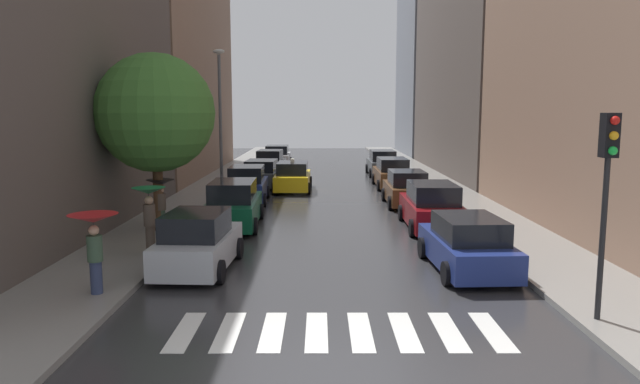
{
  "coord_description": "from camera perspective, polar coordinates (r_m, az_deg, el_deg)",
  "views": [
    {
      "loc": [
        -0.38,
        -9.36,
        4.51
      ],
      "look_at": [
        -0.41,
        16.27,
        0.91
      ],
      "focal_mm": 32.89,
      "sensor_mm": 36.0,
      "label": 1
    }
  ],
  "objects": [
    {
      "name": "parked_car_right_third",
      "position": [
        28.03,
        8.48,
        0.27
      ],
      "size": [
        2.02,
        4.09,
        1.67
      ],
      "rotation": [
        0.0,
        0.0,
        1.57
      ],
      "color": "brown",
      "rests_on": "ground"
    },
    {
      "name": "parked_car_left_second",
      "position": [
        22.87,
        -8.33,
        -1.31
      ],
      "size": [
        2.15,
        4.76,
        1.82
      ],
      "rotation": [
        0.0,
        0.0,
        1.6
      ],
      "color": "#0C4C2D",
      "rests_on": "ground"
    },
    {
      "name": "parked_car_left_sixth",
      "position": [
        47.22,
        -4.1,
        3.46
      ],
      "size": [
        2.17,
        4.45,
        1.69
      ],
      "rotation": [
        0.0,
        0.0,
        1.58
      ],
      "color": "silver",
      "rests_on": "ground"
    },
    {
      "name": "pedestrian_near_tree",
      "position": [
        21.91,
        -15.18,
        -0.14
      ],
      "size": [
        1.0,
        1.0,
        1.87
      ],
      "rotation": [
        0.0,
        0.0,
        0.3
      ],
      "color": "#38513D",
      "rests_on": "sidewalk_left"
    },
    {
      "name": "parked_car_right_fifth",
      "position": [
        40.82,
        6.15,
        2.76
      ],
      "size": [
        2.04,
        4.59,
        1.75
      ],
      "rotation": [
        0.0,
        0.0,
        1.57
      ],
      "color": "#474C51",
      "rests_on": "ground"
    },
    {
      "name": "street_tree_left",
      "position": [
        21.74,
        -15.66,
        7.4
      ],
      "size": [
        4.22,
        4.22,
        6.36
      ],
      "color": "#513823",
      "rests_on": "sidewalk_left"
    },
    {
      "name": "parked_car_left_fifth",
      "position": [
        40.79,
        -4.79,
        2.78
      ],
      "size": [
        2.17,
        4.24,
        1.76
      ],
      "rotation": [
        0.0,
        0.0,
        1.52
      ],
      "color": "#B2B7BF",
      "rests_on": "ground"
    },
    {
      "name": "parked_car_right_nearest",
      "position": [
        17.01,
        14.2,
        -5.03
      ],
      "size": [
        2.2,
        4.4,
        1.58
      ],
      "rotation": [
        0.0,
        0.0,
        1.62
      ],
      "color": "navy",
      "rests_on": "ground"
    },
    {
      "name": "lamp_post_left",
      "position": [
        30.99,
        -9.61,
        7.69
      ],
      "size": [
        0.6,
        0.28,
        7.43
      ],
      "color": "#595B60",
      "rests_on": "sidewalk_left"
    },
    {
      "name": "traffic_light_right_corner",
      "position": [
        13.22,
        26.27,
        1.87
      ],
      "size": [
        0.3,
        0.42,
        4.3
      ],
      "color": "black",
      "rests_on": "sidewalk_right"
    },
    {
      "name": "building_right_far",
      "position": [
        60.94,
        11.19,
        14.27
      ],
      "size": [
        6.0,
        12.51,
        22.65
      ],
      "primitive_type": "cube",
      "color": "slate",
      "rests_on": "ground"
    },
    {
      "name": "parked_car_left_fourth",
      "position": [
        34.56,
        -5.61,
        1.73
      ],
      "size": [
        2.25,
        4.46,
        1.61
      ],
      "rotation": [
        0.0,
        0.0,
        1.53
      ],
      "color": "#474C51",
      "rests_on": "ground"
    },
    {
      "name": "crosswalk_stripes",
      "position": [
        12.34,
        1.89,
        -13.4
      ],
      "size": [
        6.75,
        2.2,
        0.01
      ],
      "color": "silver",
      "rests_on": "ground"
    },
    {
      "name": "sidewalk_right",
      "position": [
        34.35,
        11.63,
        0.42
      ],
      "size": [
        3.0,
        72.0,
        0.15
      ],
      "primitive_type": "cube",
      "color": "gray",
      "rests_on": "ground"
    },
    {
      "name": "parked_car_left_third",
      "position": [
        28.84,
        -7.03,
        0.62
      ],
      "size": [
        2.1,
        4.3,
        1.81
      ],
      "rotation": [
        0.0,
        0.0,
        1.6
      ],
      "color": "navy",
      "rests_on": "ground"
    },
    {
      "name": "pedestrian_foreground",
      "position": [
        18.6,
        -16.22,
        -1.25
      ],
      "size": [
        1.02,
        1.02,
        2.02
      ],
      "rotation": [
        0.0,
        0.0,
        5.03
      ],
      "color": "brown",
      "rests_on": "sidewalk_left"
    },
    {
      "name": "building_right_mid",
      "position": [
        43.48,
        15.81,
        15.17
      ],
      "size": [
        6.0,
        21.06,
        20.31
      ],
      "primitive_type": "cube",
      "color": "#564C47",
      "rests_on": "ground"
    },
    {
      "name": "parked_car_right_second",
      "position": [
        22.74,
        10.88,
        -1.48
      ],
      "size": [
        2.13,
        4.78,
        1.76
      ],
      "rotation": [
        0.0,
        0.0,
        1.56
      ],
      "color": "maroon",
      "rests_on": "ground"
    },
    {
      "name": "taxi_midroad",
      "position": [
        32.89,
        -2.6,
        1.46
      ],
      "size": [
        2.11,
        4.52,
        1.81
      ],
      "rotation": [
        0.0,
        0.0,
        1.56
      ],
      "color": "yellow",
      "rests_on": "ground"
    },
    {
      "name": "ground_plane",
      "position": [
        33.67,
        0.72,
        0.27
      ],
      "size": [
        28.0,
        72.0,
        0.04
      ],
      "primitive_type": "cube",
      "color": "#2E2E30"
    },
    {
      "name": "sidewalk_left",
      "position": [
        34.2,
        -10.23,
        0.42
      ],
      "size": [
        3.0,
        72.0,
        0.15
      ],
      "primitive_type": "cube",
      "color": "gray",
      "rests_on": "ground"
    },
    {
      "name": "building_left_mid",
      "position": [
        42.62,
        -14.71,
        12.48
      ],
      "size": [
        6.0,
        20.3,
        16.05
      ],
      "primitive_type": "cube",
      "color": "#8C6B56",
      "rests_on": "ground"
    },
    {
      "name": "parked_car_right_fourth",
      "position": [
        34.44,
        7.09,
        1.78
      ],
      "size": [
        2.06,
        4.74,
        1.74
      ],
      "rotation": [
        0.0,
        0.0,
        1.58
      ],
      "color": "brown",
      "rests_on": "ground"
    },
    {
      "name": "pedestrian_by_kerb",
      "position": [
        14.85,
        -21.07,
        -3.76
      ],
      "size": [
        1.16,
        1.16,
        1.93
      ],
      "rotation": [
        0.0,
        0.0,
        4.04
      ],
      "color": "navy",
      "rests_on": "sidewalk_left"
    },
    {
      "name": "building_left_near",
      "position": [
        23.13,
        -28.44,
        15.88
      ],
      "size": [
        6.0,
        20.67,
        16.1
      ],
      "primitive_type": "cube",
      "color": "#564C47",
      "rests_on": "ground"
    },
    {
      "name": "parked_car_left_nearest",
      "position": [
        16.89,
        -11.72,
        -4.88
      ],
      "size": [
        2.14,
        4.09,
        1.7
      ],
      "rotation": [
        0.0,
        0.0,
        1.52
      ],
      "color": "#B2B7BF",
      "rests_on": "ground"
    }
  ]
}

